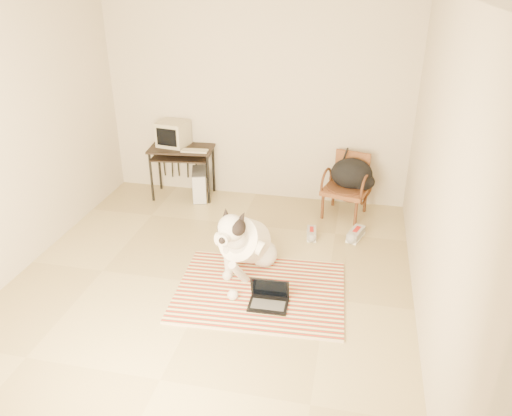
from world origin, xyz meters
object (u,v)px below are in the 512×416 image
(dog, at_px, (245,243))
(computer_desk, at_px, (181,155))
(rattan_chair, at_px, (347,185))
(laptop, at_px, (269,298))
(pc_tower, at_px, (200,185))
(crt_monitor, at_px, (173,134))
(backpack, at_px, (353,175))

(dog, relative_size, computer_desk, 1.32)
(dog, xyz_separation_m, rattan_chair, (0.95, 1.58, 0.06))
(dog, distance_m, rattan_chair, 1.84)
(laptop, xyz_separation_m, pc_tower, (-1.37, 2.16, 0.12))
(crt_monitor, xyz_separation_m, rattan_chair, (2.34, -0.16, -0.47))
(crt_monitor, relative_size, rattan_chair, 0.53)
(rattan_chair, height_order, backpack, rattan_chair)
(dog, xyz_separation_m, computer_desk, (-1.26, 1.65, 0.27))
(laptop, distance_m, computer_desk, 2.76)
(laptop, height_order, pc_tower, pc_tower)
(laptop, xyz_separation_m, computer_desk, (-1.61, 2.18, 0.52))
(backpack, bearing_deg, computer_desk, 178.47)
(crt_monitor, height_order, pc_tower, crt_monitor)
(dog, height_order, laptop, dog)
(rattan_chair, bearing_deg, backpack, 13.40)
(computer_desk, xyz_separation_m, crt_monitor, (-0.13, 0.08, 0.26))
(laptop, relative_size, computer_desk, 0.42)
(computer_desk, height_order, crt_monitor, crt_monitor)
(laptop, bearing_deg, rattan_chair, 74.14)
(rattan_chair, distance_m, backpack, 0.16)
(crt_monitor, bearing_deg, backpack, -3.30)
(computer_desk, height_order, backpack, backpack)
(pc_tower, xyz_separation_m, rattan_chair, (1.97, -0.06, 0.19))
(computer_desk, relative_size, crt_monitor, 2.15)
(pc_tower, relative_size, rattan_chair, 0.59)
(laptop, bearing_deg, dog, 123.74)
(crt_monitor, distance_m, pc_tower, 0.77)
(rattan_chair, bearing_deg, pc_tower, 178.30)
(crt_monitor, bearing_deg, computer_desk, -31.21)
(crt_monitor, xyz_separation_m, pc_tower, (0.37, -0.10, -0.67))
(dog, xyz_separation_m, crt_monitor, (-1.39, 1.73, 0.53))
(laptop, bearing_deg, crt_monitor, 127.59)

